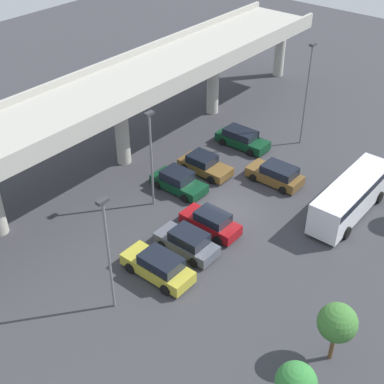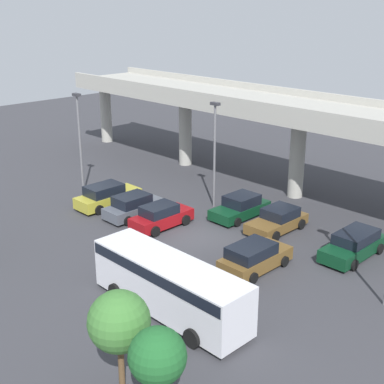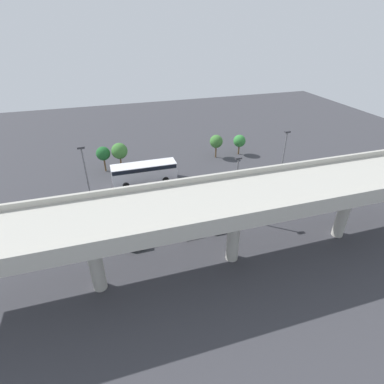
{
  "view_description": "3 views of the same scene",
  "coord_description": "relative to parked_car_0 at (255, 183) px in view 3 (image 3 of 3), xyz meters",
  "views": [
    {
      "loc": [
        -26.27,
        -18.13,
        23.85
      ],
      "look_at": [
        -1.19,
        2.49,
        1.22
      ],
      "focal_mm": 50.0,
      "sensor_mm": 36.0,
      "label": 1
    },
    {
      "loc": [
        22.15,
        -21.94,
        14.11
      ],
      "look_at": [
        -1.44,
        1.21,
        2.39
      ],
      "focal_mm": 50.0,
      "sensor_mm": 36.0,
      "label": 2
    },
    {
      "loc": [
        10.02,
        30.51,
        20.09
      ],
      "look_at": [
        1.24,
        1.99,
        2.62
      ],
      "focal_mm": 28.0,
      "sensor_mm": 36.0,
      "label": 3
    }
  ],
  "objects": [
    {
      "name": "shuttle_bus",
      "position": [
        13.79,
        -6.33,
        0.83
      ],
      "size": [
        8.86,
        2.64,
        2.72
      ],
      "rotation": [
        0.0,
        0.0,
        3.14
      ],
      "color": "silver",
      "rests_on": "ground_plane"
    },
    {
      "name": "lamp_post_mid_lot",
      "position": [
        -3.6,
        0.3,
        3.8
      ],
      "size": [
        0.7,
        0.35,
        7.83
      ],
      "color": "slate",
      "rests_on": "ground_plane"
    },
    {
      "name": "lamp_post_near_aisle",
      "position": [
        20.73,
        1.7,
        4.48
      ],
      "size": [
        0.7,
        0.35,
        9.15
      ],
      "color": "slate",
      "rests_on": "ground_plane"
    },
    {
      "name": "ground_plane",
      "position": [
        8.38,
        0.68,
        -0.8
      ],
      "size": [
        104.64,
        104.64,
        0.0
      ],
      "primitive_type": "plane",
      "color": "#38383D"
    },
    {
      "name": "highway_overpass",
      "position": [
        8.38,
        11.59,
        5.43
      ],
      "size": [
        49.99,
        6.88,
        7.6
      ],
      "color": "#ADAAA0",
      "rests_on": "ground_plane"
    },
    {
      "name": "parked_car_0",
      "position": [
        0.0,
        0.0,
        0.0
      ],
      "size": [
        2.14,
        4.88,
        1.7
      ],
      "rotation": [
        0.0,
        0.0,
        1.57
      ],
      "color": "gold",
      "rests_on": "ground_plane"
    },
    {
      "name": "tree_front_far_right",
      "position": [
        18.89,
        -11.47,
        2.01
      ],
      "size": [
        2.04,
        2.04,
        3.86
      ],
      "color": "brown",
      "rests_on": "ground_plane"
    },
    {
      "name": "parked_car_3",
      "position": [
        8.18,
        5.38,
        -0.08
      ],
      "size": [
        2.21,
        4.5,
        1.58
      ],
      "rotation": [
        0.0,
        0.0,
        -1.57
      ],
      "color": "#0C381E",
      "rests_on": "ground_plane"
    },
    {
      "name": "parked_car_1",
      "position": [
        2.97,
        0.13,
        -0.03
      ],
      "size": [
        2.11,
        4.42,
        1.63
      ],
      "rotation": [
        0.0,
        0.0,
        1.57
      ],
      "color": "#515660",
      "rests_on": "ground_plane"
    },
    {
      "name": "tree_front_centre",
      "position": [
        1.18,
        -11.4,
        1.94
      ],
      "size": [
        2.1,
        2.1,
        3.81
      ],
      "color": "brown",
      "rests_on": "ground_plane"
    },
    {
      "name": "lamp_post_by_overpass",
      "position": [
        5.49,
        5.54,
        3.71
      ],
      "size": [
        0.7,
        0.35,
        7.66
      ],
      "color": "slate",
      "rests_on": "ground_plane"
    },
    {
      "name": "parked_car_5",
      "position": [
        13.83,
        -0.01,
        -0.04
      ],
      "size": [
        2.18,
        4.45,
        1.59
      ],
      "rotation": [
        0.0,
        0.0,
        1.57
      ],
      "color": "brown",
      "rests_on": "ground_plane"
    },
    {
      "name": "parked_car_6",
      "position": [
        16.88,
        5.43,
        -0.05
      ],
      "size": [
        2.1,
        4.8,
        1.55
      ],
      "rotation": [
        0.0,
        0.0,
        -1.57
      ],
      "color": "#0C381E",
      "rests_on": "ground_plane"
    },
    {
      "name": "tree_front_left",
      "position": [
        -2.98,
        -11.47,
        1.54
      ],
      "size": [
        2.01,
        2.01,
        3.37
      ],
      "color": "brown",
      "rests_on": "ground_plane"
    },
    {
      "name": "tree_front_right",
      "position": [
        16.54,
        -11.3,
        2.2
      ],
      "size": [
        2.38,
        2.38,
        4.21
      ],
      "color": "brown",
      "rests_on": "ground_plane"
    },
    {
      "name": "parked_car_4",
      "position": [
        11.42,
        5.34,
        -0.1
      ],
      "size": [
        2.2,
        4.46,
        1.52
      ],
      "rotation": [
        0.0,
        0.0,
        -1.57
      ],
      "color": "brown",
      "rests_on": "ground_plane"
    },
    {
      "name": "parked_car_2",
      "position": [
        5.69,
        0.24,
        -0.04
      ],
      "size": [
        1.99,
        4.36,
        1.61
      ],
      "rotation": [
        0.0,
        0.0,
        1.57
      ],
      "color": "maroon",
      "rests_on": "ground_plane"
    }
  ]
}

